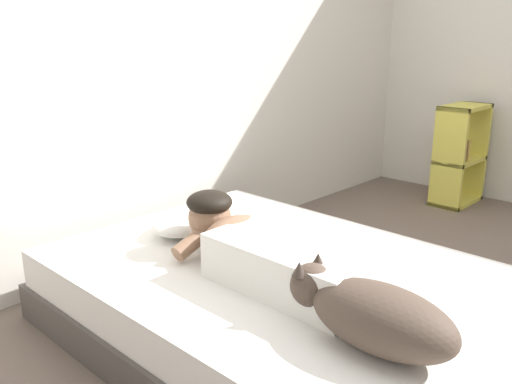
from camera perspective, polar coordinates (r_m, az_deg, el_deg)
The scene contains 9 objects.
ground_plane at distance 2.47m, azimuth 14.30°, elevation -14.58°, with size 13.38×13.38×0.00m, color #66564C.
back_wall at distance 3.12m, azimuth -9.70°, elevation 16.22°, with size 4.69×0.12×2.50m.
bed at distance 2.27m, azimuth 4.12°, elevation -12.28°, with size 1.37×2.09×0.33m.
pillow at distance 2.63m, azimuth -5.95°, elevation -2.87°, with size 0.52×0.32×0.11m, color white.
person_lying at distance 2.13m, azimuth 1.63°, elevation -6.03°, with size 0.43×0.92×0.27m.
dog at distance 1.71m, azimuth 12.23°, elevation -12.50°, with size 0.26×0.57×0.21m.
coffee_cup at distance 2.58m, azimuth 0.44°, elevation -3.53°, with size 0.12×0.09×0.07m.
cell_phone at distance 2.00m, azimuth 7.74°, elevation -10.93°, with size 0.07×0.14×0.01m, color black.
bookshelf at distance 4.32m, azimuth 20.75°, elevation 3.72°, with size 0.45×0.24×0.75m.
Camera 1 is at (-1.89, -0.98, 1.25)m, focal length 37.72 mm.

